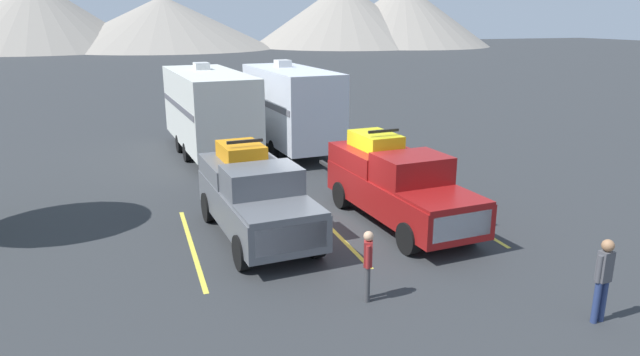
# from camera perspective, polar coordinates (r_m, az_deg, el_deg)

# --- Properties ---
(ground_plane) EXTENTS (240.00, 240.00, 0.00)m
(ground_plane) POSITION_cam_1_polar(r_m,az_deg,el_deg) (16.18, 0.55, -4.53)
(ground_plane) COLOR #2D3033
(pickup_truck_a) EXTENTS (2.45, 5.34, 2.47)m
(pickup_truck_a) POSITION_cam_1_polar(r_m,az_deg,el_deg) (15.03, -6.62, -1.71)
(pickup_truck_a) COLOR #595B60
(pickup_truck_a) RESTS_ON ground
(pickup_truck_b) EXTENTS (2.44, 5.81, 2.53)m
(pickup_truck_b) POSITION_cam_1_polar(r_m,az_deg,el_deg) (16.10, 7.74, -0.46)
(pickup_truck_b) COLOR maroon
(pickup_truck_b) RESTS_ON ground
(lot_stripe_a) EXTENTS (0.12, 5.50, 0.01)m
(lot_stripe_a) POSITION_cam_1_polar(r_m,az_deg,el_deg) (14.94, -12.85, -6.72)
(lot_stripe_a) COLOR gold
(lot_stripe_a) RESTS_ON ground
(lot_stripe_b) EXTENTS (0.12, 5.50, 0.01)m
(lot_stripe_b) POSITION_cam_1_polar(r_m,az_deg,el_deg) (15.72, 1.18, -5.15)
(lot_stripe_b) COLOR gold
(lot_stripe_b) RESTS_ON ground
(lot_stripe_c) EXTENTS (0.12, 5.50, 0.01)m
(lot_stripe_c) POSITION_cam_1_polar(r_m,az_deg,el_deg) (17.33, 13.19, -3.55)
(lot_stripe_c) COLOR gold
(lot_stripe_c) RESTS_ON ground
(camper_trailer_a) EXTENTS (3.13, 8.73, 3.79)m
(camper_trailer_a) POSITION_cam_1_polar(r_m,az_deg,el_deg) (24.32, -11.16, 6.99)
(camper_trailer_a) COLOR silver
(camper_trailer_a) RESTS_ON ground
(camper_trailer_b) EXTENTS (2.85, 7.79, 3.88)m
(camper_trailer_b) POSITION_cam_1_polar(r_m,az_deg,el_deg) (24.31, -2.95, 7.36)
(camper_trailer_b) COLOR silver
(camper_trailer_b) RESTS_ON ground
(person_a) EXTENTS (0.37, 0.23, 1.70)m
(person_a) POSITION_cam_1_polar(r_m,az_deg,el_deg) (12.03, 26.76, -8.77)
(person_a) COLOR navy
(person_a) RESTS_ON ground
(person_b) EXTENTS (0.25, 0.31, 1.52)m
(person_b) POSITION_cam_1_polar(r_m,az_deg,el_deg) (11.65, 4.88, -8.35)
(person_b) COLOR #3F3F42
(person_b) RESTS_ON ground
(mountain_ridge) EXTENTS (146.27, 42.72, 12.67)m
(mountain_ridge) POSITION_cam_1_polar(r_m,az_deg,el_deg) (111.67, -15.36, 15.54)
(mountain_ridge) COLOR gray
(mountain_ridge) RESTS_ON ground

